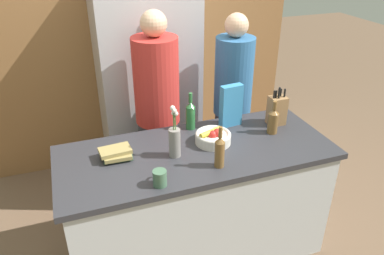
{
  "coord_description": "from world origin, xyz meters",
  "views": [
    {
      "loc": [
        -0.74,
        -1.97,
        2.18
      ],
      "look_at": [
        0.0,
        0.09,
        1.0
      ],
      "focal_mm": 35.0,
      "sensor_mm": 36.0,
      "label": 1
    }
  ],
  "objects_px": {
    "cereal_box": "(231,106)",
    "bottle_oil": "(191,115)",
    "person_at_sink": "(157,105)",
    "coffee_mug": "(160,178)",
    "book_stack": "(116,153)",
    "person_in_blue": "(233,98)",
    "refrigerator": "(148,81)",
    "fruit_bowl": "(213,137)",
    "flower_vase": "(175,140)",
    "knife_block": "(277,110)",
    "bottle_vinegar": "(273,121)",
    "bottle_wine": "(220,151)"
  },
  "relations": [
    {
      "from": "refrigerator",
      "to": "book_stack",
      "type": "relative_size",
      "value": 8.91
    },
    {
      "from": "cereal_box",
      "to": "book_stack",
      "type": "bearing_deg",
      "value": -169.09
    },
    {
      "from": "flower_vase",
      "to": "bottle_wine",
      "type": "bearing_deg",
      "value": -42.97
    },
    {
      "from": "coffee_mug",
      "to": "book_stack",
      "type": "xyz_separation_m",
      "value": [
        -0.19,
        0.36,
        -0.01
      ]
    },
    {
      "from": "refrigerator",
      "to": "bottle_wine",
      "type": "distance_m",
      "value": 1.43
    },
    {
      "from": "cereal_box",
      "to": "bottle_oil",
      "type": "relative_size",
      "value": 1.13
    },
    {
      "from": "flower_vase",
      "to": "person_at_sink",
      "type": "relative_size",
      "value": 0.21
    },
    {
      "from": "cereal_box",
      "to": "bottle_wine",
      "type": "height_order",
      "value": "cereal_box"
    },
    {
      "from": "coffee_mug",
      "to": "bottle_oil",
      "type": "distance_m",
      "value": 0.7
    },
    {
      "from": "person_in_blue",
      "to": "knife_block",
      "type": "bearing_deg",
      "value": -71.09
    },
    {
      "from": "book_stack",
      "to": "bottle_wine",
      "type": "distance_m",
      "value": 0.66
    },
    {
      "from": "knife_block",
      "to": "cereal_box",
      "type": "relative_size",
      "value": 0.95
    },
    {
      "from": "fruit_bowl",
      "to": "person_at_sink",
      "type": "height_order",
      "value": "person_at_sink"
    },
    {
      "from": "bottle_vinegar",
      "to": "person_in_blue",
      "type": "distance_m",
      "value": 0.61
    },
    {
      "from": "refrigerator",
      "to": "person_in_blue",
      "type": "relative_size",
      "value": 1.17
    },
    {
      "from": "knife_block",
      "to": "cereal_box",
      "type": "xyz_separation_m",
      "value": [
        -0.33,
        0.09,
        0.05
      ]
    },
    {
      "from": "refrigerator",
      "to": "person_at_sink",
      "type": "xyz_separation_m",
      "value": [
        -0.06,
        -0.56,
        0.0
      ]
    },
    {
      "from": "bottle_oil",
      "to": "person_at_sink",
      "type": "height_order",
      "value": "person_at_sink"
    },
    {
      "from": "knife_block",
      "to": "person_at_sink",
      "type": "distance_m",
      "value": 0.92
    },
    {
      "from": "flower_vase",
      "to": "bottle_wine",
      "type": "height_order",
      "value": "flower_vase"
    },
    {
      "from": "fruit_bowl",
      "to": "coffee_mug",
      "type": "distance_m",
      "value": 0.57
    },
    {
      "from": "refrigerator",
      "to": "fruit_bowl",
      "type": "relative_size",
      "value": 7.74
    },
    {
      "from": "book_stack",
      "to": "person_in_blue",
      "type": "bearing_deg",
      "value": 27.69
    },
    {
      "from": "refrigerator",
      "to": "book_stack",
      "type": "bearing_deg",
      "value": -113.08
    },
    {
      "from": "refrigerator",
      "to": "coffee_mug",
      "type": "distance_m",
      "value": 1.51
    },
    {
      "from": "book_stack",
      "to": "person_in_blue",
      "type": "xyz_separation_m",
      "value": [
        1.08,
        0.56,
        -0.01
      ]
    },
    {
      "from": "book_stack",
      "to": "person_in_blue",
      "type": "height_order",
      "value": "person_in_blue"
    },
    {
      "from": "person_at_sink",
      "to": "coffee_mug",
      "type": "bearing_deg",
      "value": -123.83
    },
    {
      "from": "person_in_blue",
      "to": "flower_vase",
      "type": "bearing_deg",
      "value": -132.62
    },
    {
      "from": "fruit_bowl",
      "to": "person_in_blue",
      "type": "relative_size",
      "value": 0.15
    },
    {
      "from": "flower_vase",
      "to": "person_at_sink",
      "type": "xyz_separation_m",
      "value": [
        0.06,
        0.66,
        -0.06
      ]
    },
    {
      "from": "bottle_vinegar",
      "to": "refrigerator",
      "type": "bearing_deg",
      "value": 118.45
    },
    {
      "from": "coffee_mug",
      "to": "bottle_vinegar",
      "type": "distance_m",
      "value": 0.97
    },
    {
      "from": "flower_vase",
      "to": "cereal_box",
      "type": "relative_size",
      "value": 1.13
    },
    {
      "from": "flower_vase",
      "to": "coffee_mug",
      "type": "height_order",
      "value": "flower_vase"
    },
    {
      "from": "coffee_mug",
      "to": "person_in_blue",
      "type": "distance_m",
      "value": 1.29
    },
    {
      "from": "person_in_blue",
      "to": "bottle_vinegar",
      "type": "bearing_deg",
      "value": -82.78
    },
    {
      "from": "refrigerator",
      "to": "fruit_bowl",
      "type": "bearing_deg",
      "value": -81.3
    },
    {
      "from": "refrigerator",
      "to": "cereal_box",
      "type": "height_order",
      "value": "refrigerator"
    },
    {
      "from": "coffee_mug",
      "to": "bottle_oil",
      "type": "relative_size",
      "value": 0.42
    },
    {
      "from": "bottle_oil",
      "to": "bottle_vinegar",
      "type": "relative_size",
      "value": 1.14
    },
    {
      "from": "bottle_oil",
      "to": "bottle_vinegar",
      "type": "distance_m",
      "value": 0.59
    },
    {
      "from": "cereal_box",
      "to": "bottle_vinegar",
      "type": "bearing_deg",
      "value": -41.55
    },
    {
      "from": "bottle_vinegar",
      "to": "bottle_wine",
      "type": "distance_m",
      "value": 0.59
    },
    {
      "from": "bottle_wine",
      "to": "person_in_blue",
      "type": "height_order",
      "value": "person_in_blue"
    },
    {
      "from": "fruit_bowl",
      "to": "person_at_sink",
      "type": "bearing_deg",
      "value": 111.35
    },
    {
      "from": "book_stack",
      "to": "bottle_oil",
      "type": "distance_m",
      "value": 0.62
    },
    {
      "from": "knife_block",
      "to": "bottle_oil",
      "type": "bearing_deg",
      "value": 167.1
    },
    {
      "from": "fruit_bowl",
      "to": "knife_block",
      "type": "relative_size",
      "value": 0.81
    },
    {
      "from": "cereal_box",
      "to": "bottle_vinegar",
      "type": "distance_m",
      "value": 0.32
    }
  ]
}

